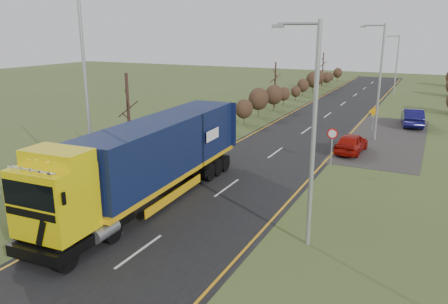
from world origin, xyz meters
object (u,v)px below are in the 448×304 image
car_red_hatchback (351,143)px  streetlight_near (311,128)px  car_blue_sedan (412,117)px  speed_sign (332,140)px  lorry (151,157)px

car_red_hatchback → streetlight_near: 15.51m
car_blue_sedan → streetlight_near: (-2.43, -26.53, 4.06)m
speed_sign → car_blue_sedan: bearing=75.7°
car_blue_sedan → lorry: bearing=59.9°
car_red_hatchback → streetlight_near: size_ratio=0.47×
car_red_hatchback → lorry: bearing=66.4°
car_red_hatchback → car_blue_sedan: 12.08m
streetlight_near → speed_sign: 11.70m
speed_sign → streetlight_near: bearing=-82.4°
car_blue_sedan → speed_sign: speed_sign is taller
car_blue_sedan → streetlight_near: size_ratio=0.55×
lorry → streetlight_near: size_ratio=1.73×
lorry → speed_sign: 12.23m
lorry → speed_sign: size_ratio=6.20×
speed_sign → lorry: bearing=-123.3°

